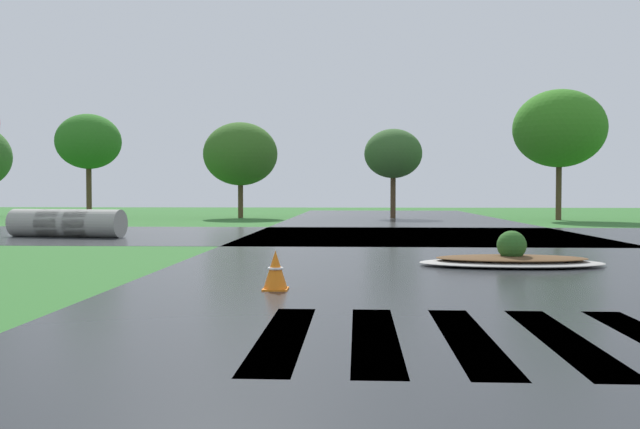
% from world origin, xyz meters
% --- Properties ---
extents(asphalt_roadway, '(11.10, 80.00, 0.01)m').
position_xyz_m(asphalt_roadway, '(0.00, 10.00, 0.00)').
color(asphalt_roadway, '#232628').
rests_on(asphalt_roadway, ground).
extents(asphalt_cross_road, '(90.00, 9.99, 0.01)m').
position_xyz_m(asphalt_cross_road, '(0.00, 19.89, 0.00)').
color(asphalt_cross_road, '#232628').
rests_on(asphalt_cross_road, ground).
extents(crosswalk_stripes, '(5.85, 3.18, 0.01)m').
position_xyz_m(crosswalk_stripes, '(0.00, 3.81, 0.00)').
color(crosswalk_stripes, white).
rests_on(crosswalk_stripes, ground).
extents(median_island, '(3.52, 1.61, 0.68)m').
position_xyz_m(median_island, '(0.98, 10.51, 0.14)').
color(median_island, '#9E9B93').
rests_on(median_island, ground).
extents(drainage_pipe_stack, '(3.87, 1.55, 0.88)m').
position_xyz_m(drainage_pipe_stack, '(-11.11, 18.45, 0.44)').
color(drainage_pipe_stack, '#9E9B93').
rests_on(drainage_pipe_stack, ground).
extents(traffic_cone, '(0.37, 0.37, 0.58)m').
position_xyz_m(traffic_cone, '(-3.15, 7.01, 0.28)').
color(traffic_cone, orange).
rests_on(traffic_cone, ground).
extents(background_treeline, '(45.66, 7.45, 6.55)m').
position_xyz_m(background_treeline, '(-6.20, 34.09, 3.81)').
color(background_treeline, '#4C3823').
rests_on(background_treeline, ground).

